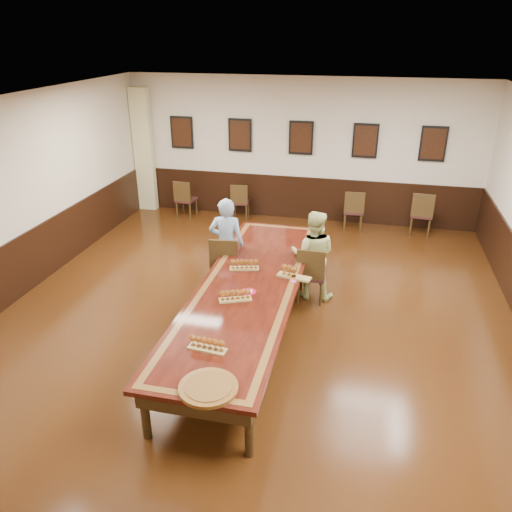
% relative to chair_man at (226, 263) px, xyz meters
% --- Properties ---
extents(floor, '(8.00, 10.00, 0.02)m').
position_rel_chair_man_xyz_m(floor, '(0.67, -1.17, -0.51)').
color(floor, black).
rests_on(floor, ground).
extents(ceiling, '(8.00, 10.00, 0.02)m').
position_rel_chair_man_xyz_m(ceiling, '(0.67, -1.17, 2.71)').
color(ceiling, white).
rests_on(ceiling, floor).
extents(wall_back, '(8.00, 0.02, 3.20)m').
position_rel_chair_man_xyz_m(wall_back, '(0.67, 3.84, 1.10)').
color(wall_back, beige).
rests_on(wall_back, floor).
extents(chair_man, '(0.53, 0.57, 1.01)m').
position_rel_chair_man_xyz_m(chair_man, '(0.00, 0.00, 0.00)').
color(chair_man, '#321616').
rests_on(chair_man, floor).
extents(chair_woman, '(0.45, 0.50, 0.97)m').
position_rel_chair_man_xyz_m(chair_woman, '(1.45, -0.01, -0.02)').
color(chair_woman, '#321616').
rests_on(chair_woman, floor).
extents(spare_chair_a, '(0.47, 0.50, 0.90)m').
position_rel_chair_man_xyz_m(spare_chair_a, '(-1.94, 3.31, -0.05)').
color(spare_chair_a, '#321616').
rests_on(spare_chair_a, floor).
extents(spare_chair_b, '(0.44, 0.47, 0.85)m').
position_rel_chair_man_xyz_m(spare_chair_b, '(-0.67, 3.51, -0.08)').
color(spare_chair_b, '#321616').
rests_on(spare_chair_b, floor).
extents(spare_chair_c, '(0.46, 0.49, 0.91)m').
position_rel_chair_man_xyz_m(spare_chair_c, '(1.96, 3.38, -0.05)').
color(spare_chair_c, '#321616').
rests_on(spare_chair_c, floor).
extents(spare_chair_d, '(0.50, 0.54, 0.97)m').
position_rel_chair_man_xyz_m(spare_chair_d, '(3.41, 3.40, -0.02)').
color(spare_chair_d, '#321616').
rests_on(spare_chair_d, floor).
extents(person_man, '(0.63, 0.45, 1.61)m').
position_rel_chair_man_xyz_m(person_man, '(-0.01, 0.11, 0.30)').
color(person_man, teal).
rests_on(person_man, floor).
extents(person_woman, '(0.75, 0.59, 1.51)m').
position_rel_chair_man_xyz_m(person_woman, '(1.45, 0.10, 0.25)').
color(person_woman, '#C6D082').
rests_on(person_woman, floor).
extents(pink_phone, '(0.12, 0.15, 0.01)m').
position_rel_chair_man_xyz_m(pink_phone, '(1.27, -0.86, 0.25)').
color(pink_phone, '#EE4F8F').
rests_on(pink_phone, conference_table).
extents(curtain, '(0.45, 0.18, 2.90)m').
position_rel_chair_man_xyz_m(curtain, '(-3.08, 3.65, 0.95)').
color(curtain, '#C1BA84').
rests_on(curtain, floor).
extents(wainscoting, '(8.00, 10.00, 1.00)m').
position_rel_chair_man_xyz_m(wainscoting, '(0.67, -1.17, -0.00)').
color(wainscoting, black).
rests_on(wainscoting, floor).
extents(conference_table, '(1.40, 5.00, 0.76)m').
position_rel_chair_man_xyz_m(conference_table, '(0.67, -1.17, 0.11)').
color(conference_table, black).
rests_on(conference_table, floor).
extents(posters, '(6.14, 0.04, 0.74)m').
position_rel_chair_man_xyz_m(posters, '(0.67, 3.77, 1.40)').
color(posters, black).
rests_on(posters, wall_back).
extents(flight_a, '(0.47, 0.24, 0.17)m').
position_rel_chair_man_xyz_m(flight_a, '(0.49, -0.66, 0.32)').
color(flight_a, olive).
rests_on(flight_a, conference_table).
extents(flight_b, '(0.53, 0.25, 0.19)m').
position_rel_chair_man_xyz_m(flight_b, '(1.24, -0.77, 0.33)').
color(flight_b, olive).
rests_on(flight_b, conference_table).
extents(flight_c, '(0.46, 0.30, 0.17)m').
position_rel_chair_man_xyz_m(flight_c, '(0.60, -1.61, 0.32)').
color(flight_c, olive).
rests_on(flight_c, conference_table).
extents(flight_d, '(0.47, 0.18, 0.17)m').
position_rel_chair_man_xyz_m(flight_d, '(0.59, -2.79, 0.32)').
color(flight_d, olive).
rests_on(flight_d, conference_table).
extents(red_plate_grp, '(0.21, 0.21, 0.03)m').
position_rel_chair_man_xyz_m(red_plate_grp, '(0.73, -1.36, 0.26)').
color(red_plate_grp, '#B50C2C').
rests_on(red_plate_grp, conference_table).
extents(carved_platter, '(0.70, 0.70, 0.05)m').
position_rel_chair_man_xyz_m(carved_platter, '(0.81, -3.44, 0.27)').
color(carved_platter, '#593311').
rests_on(carved_platter, conference_table).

